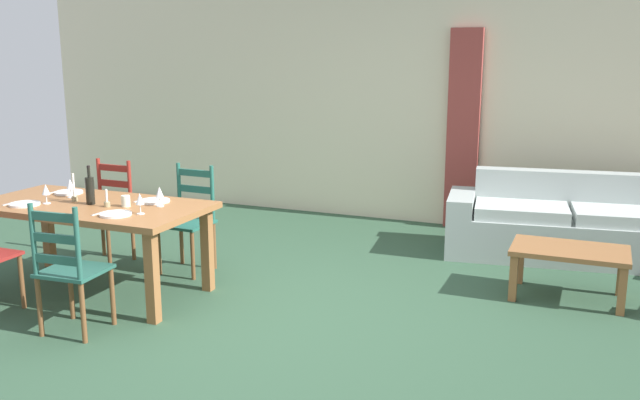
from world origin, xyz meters
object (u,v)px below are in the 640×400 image
wine_glass_far_left (70,185)px  coffee_table (569,256)px  wine_bottle (90,190)px  wine_glass_far_right (159,193)px  dining_table (91,214)px  wine_glass_near_left (46,190)px  dining_chair_near_right (69,269)px  dining_chair_far_left (108,212)px  dining_chair_far_right (189,219)px  wine_glass_near_right (140,200)px  couch (568,227)px  coffee_cup_primary (126,201)px

wine_glass_far_left → coffee_table: bearing=17.0°
wine_bottle → wine_glass_far_right: bearing=14.4°
dining_table → coffee_table: 3.89m
wine_glass_near_left → dining_chair_near_right: bearing=-39.2°
dining_chair_far_left → dining_chair_far_right: (0.86, 0.06, 0.00)m
dining_chair_far_right → wine_glass_far_right: dining_chair_far_right is taller
wine_glass_near_right → couch: bearing=42.1°
dining_chair_far_right → coffee_table: 3.27m
wine_glass_far_left → couch: 4.61m
dining_chair_far_left → wine_glass_far_right: 1.25m
wine_bottle → wine_glass_far_left: 0.35m
wine_bottle → wine_glass_far_left: wine_bottle is taller
dining_chair_far_right → wine_bottle: size_ratio=3.04×
dining_chair_near_right → dining_chair_far_right: same height
wine_bottle → wine_glass_far_right: wine_bottle is taller
dining_chair_near_right → wine_glass_far_left: size_ratio=5.96×
couch → wine_glass_near_left: bearing=-145.5°
dining_table → coffee_table: size_ratio=2.11×
wine_glass_far_left → wine_bottle: bearing=-22.8°
dining_table → couch: size_ratio=0.80×
dining_chair_near_right → wine_glass_near_right: size_ratio=5.96×
dining_chair_near_right → wine_glass_far_right: (0.15, 0.89, 0.38)m
couch → coffee_table: couch is taller
coffee_table → dining_chair_far_left: bearing=-171.6°
wine_bottle → wine_glass_near_left: bearing=-160.3°
dining_chair_near_right → wine_glass_near_left: size_ratio=5.96×
dining_chair_far_right → wine_glass_far_left: (-0.72, -0.67, 0.38)m
wine_glass_near_right → dining_chair_far_right: bearing=101.3°
wine_glass_near_right → coffee_table: bearing=25.8°
dining_chair_far_right → wine_glass_near_left: (-0.74, -0.93, 0.38)m
dining_chair_far_right → coffee_cup_primary: bearing=-95.8°
wine_glass_far_left → coffee_table: size_ratio=0.18×
wine_glass_far_left → wine_glass_near_right: bearing=-16.3°
wine_bottle → coffee_table: size_ratio=0.35×
dining_chair_far_right → couch: 3.61m
dining_table → wine_glass_near_right: size_ratio=11.80×
wine_glass_near_left → coffee_cup_primary: 0.68m
dining_chair_far_left → wine_glass_near_right: bearing=-39.9°
dining_chair_near_right → couch: dining_chair_near_right is taller
coffee_cup_primary → dining_chair_far_left: bearing=137.8°
dining_chair_far_right → coffee_cup_primary: dining_chair_far_right is taller
wine_glass_near_right → wine_glass_far_right: same height
dining_chair_near_right → wine_glass_far_right: dining_chair_near_right is taller
wine_glass_far_left → coffee_table: 4.16m
dining_chair_far_right → wine_bottle: bearing=-116.2°
wine_glass_far_left → couch: size_ratio=0.07×
dining_chair_far_left → wine_glass_far_left: size_ratio=5.96×
wine_glass_near_right → couch: 4.05m
wine_glass_near_right → couch: size_ratio=0.07×
dining_table → dining_chair_near_right: size_ratio=1.98×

